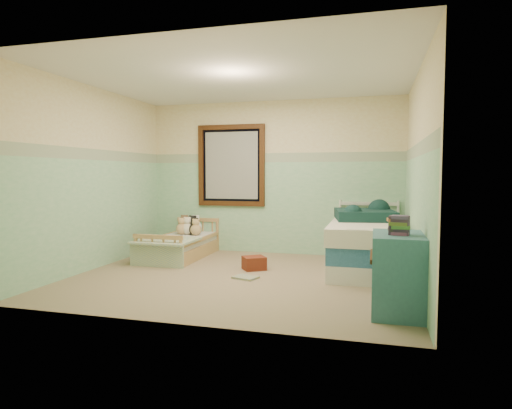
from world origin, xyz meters
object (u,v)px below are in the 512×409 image
(plush_floor_cream, at_px, (157,250))
(twin_bed_frame, at_px, (367,262))
(dresser, at_px, (398,273))
(red_pillow, at_px, (254,263))
(toddler_bed_frame, at_px, (180,251))
(plush_floor_tan, at_px, (149,254))
(floor_book, at_px, (246,277))

(plush_floor_cream, distance_m, twin_bed_frame, 3.18)
(dresser, distance_m, red_pillow, 2.31)
(toddler_bed_frame, distance_m, red_pillow, 1.49)
(plush_floor_tan, xyz_separation_m, floor_book, (1.67, -0.61, -0.11))
(twin_bed_frame, bearing_deg, plush_floor_cream, 179.12)
(toddler_bed_frame, height_order, red_pillow, toddler_bed_frame)
(plush_floor_cream, xyz_separation_m, twin_bed_frame, (3.18, -0.05, -0.01))
(toddler_bed_frame, xyz_separation_m, floor_book, (1.40, -1.10, -0.09))
(plush_floor_tan, bearing_deg, twin_bed_frame, 5.12)
(floor_book, bearing_deg, red_pillow, 112.19)
(toddler_bed_frame, distance_m, dresser, 3.76)
(dresser, bearing_deg, plush_floor_tan, 156.28)
(plush_floor_cream, relative_size, plush_floor_tan, 0.95)
(toddler_bed_frame, height_order, twin_bed_frame, twin_bed_frame)
(plush_floor_cream, height_order, twin_bed_frame, plush_floor_cream)
(toddler_bed_frame, distance_m, plush_floor_tan, 0.56)
(floor_book, bearing_deg, plush_floor_tan, 178.63)
(plush_floor_cream, bearing_deg, dresser, -27.83)
(plush_floor_tan, relative_size, red_pillow, 0.86)
(plush_floor_tan, relative_size, twin_bed_frame, 0.13)
(twin_bed_frame, distance_m, dresser, 1.84)
(dresser, relative_size, floor_book, 2.61)
(plush_floor_tan, height_order, dresser, dresser)
(dresser, bearing_deg, plush_floor_cream, 152.17)
(twin_bed_frame, bearing_deg, red_pillow, -166.09)
(plush_floor_cream, relative_size, floor_book, 0.82)
(plush_floor_tan, xyz_separation_m, twin_bed_frame, (3.13, 0.28, -0.01))
(dresser, distance_m, floor_book, 2.02)
(red_pillow, distance_m, floor_book, 0.53)
(toddler_bed_frame, relative_size, twin_bed_frame, 0.82)
(toddler_bed_frame, bearing_deg, twin_bed_frame, -4.17)
(red_pillow, bearing_deg, plush_floor_cream, 166.07)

